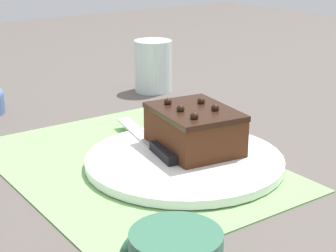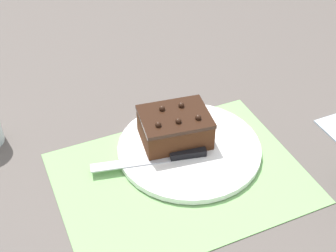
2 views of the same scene
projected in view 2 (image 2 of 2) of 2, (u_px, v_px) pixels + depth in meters
name	position (u px, v px, depth m)	size (l,w,h in m)	color
ground_plane	(180.00, 178.00, 0.89)	(3.00, 3.00, 0.00)	#544C47
placemat_woven	(181.00, 177.00, 0.89)	(0.46, 0.34, 0.00)	#7AB266
cake_plate	(189.00, 148.00, 0.94)	(0.29, 0.29, 0.01)	white
chocolate_cake	(175.00, 127.00, 0.93)	(0.15, 0.12, 0.07)	#472614
serving_knife	(169.00, 156.00, 0.91)	(0.22, 0.07, 0.01)	black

